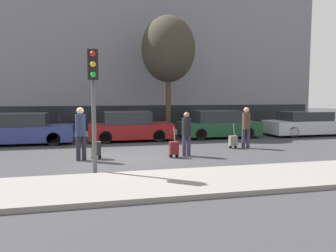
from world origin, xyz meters
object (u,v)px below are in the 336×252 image
object	(u,v)px
parked_car_0	(23,130)
parked_bicycle	(63,127)
trolley_left	(96,149)
parked_car_2	(218,125)
parked_car_3	(306,124)
pedestrian_right	(246,125)
pedestrian_left	(81,130)
trolley_right	(233,141)
bare_tree_near_crossing	(168,50)
parked_car_1	(130,127)
pedestrian_center	(186,131)
traffic_light	(93,87)
trolley_center	(174,148)

from	to	relation	value
parked_car_0	parked_bicycle	distance (m)	3.14
trolley_left	parked_car_2	bearing A→B (deg)	35.29
parked_car_3	parked_car_2	bearing A→B (deg)	177.60
pedestrian_right	pedestrian_left	bearing A→B (deg)	-162.30
parked_bicycle	pedestrian_left	bearing A→B (deg)	-81.24
trolley_right	bare_tree_near_crossing	world-z (taller)	bare_tree_near_crossing
trolley_left	pedestrian_right	world-z (taller)	pedestrian_right
parked_car_0	trolley_right	world-z (taller)	parked_car_0
parked_car_0	parked_bicycle	bearing A→B (deg)	60.46
parked_car_3	bare_tree_near_crossing	bearing A→B (deg)	166.09
parked_car_1	pedestrian_center	distance (m)	4.91
parked_car_0	parked_car_1	xyz separation A→B (m)	(4.87, 0.07, 0.01)
parked_bicycle	traffic_light	bearing A→B (deg)	-80.87
parked_car_1	trolley_left	world-z (taller)	parked_car_1
pedestrian_center	traffic_light	xyz separation A→B (m)	(-3.31, -2.33, 1.54)
trolley_left	pedestrian_right	bearing A→B (deg)	8.75
trolley_right	pedestrian_right	bearing A→B (deg)	-7.81
parked_car_0	parked_bicycle	size ratio (longest dim) A/B	2.45
parked_car_2	trolley_center	distance (m)	6.16
parked_car_0	pedestrian_left	bearing A→B (deg)	-59.73
trolley_left	bare_tree_near_crossing	size ratio (longest dim) A/B	0.18
trolley_center	bare_tree_near_crossing	distance (m)	8.02
pedestrian_center	pedestrian_right	bearing A→B (deg)	2.60
pedestrian_right	parked_car_1	bearing A→B (deg)	150.15
traffic_light	parked_car_2	bearing A→B (deg)	47.51
traffic_light	parked_car_0	bearing A→B (deg)	114.10
parked_car_1	pedestrian_right	bearing A→B (deg)	-37.72
trolley_center	traffic_light	bearing A→B (deg)	-142.43
parked_car_0	trolley_left	world-z (taller)	parked_car_0
parked_car_3	parked_bicycle	bearing A→B (deg)	168.13
trolley_center	parked_bicycle	distance (m)	8.65
traffic_light	bare_tree_near_crossing	world-z (taller)	bare_tree_near_crossing
trolley_left	parked_bicycle	xyz separation A→B (m)	(-1.63, 7.09, 0.13)
parked_car_0	parked_car_2	size ratio (longest dim) A/B	1.04
parked_car_0	traffic_light	distance (m)	7.78
pedestrian_right	trolley_right	bearing A→B (deg)	-179.93
parked_car_2	bare_tree_near_crossing	size ratio (longest dim) A/B	0.64
traffic_light	trolley_center	bearing A→B (deg)	37.57
parked_car_2	parked_car_3	world-z (taller)	parked_car_2
parked_car_3	trolley_right	world-z (taller)	parked_car_3
parked_car_1	bare_tree_near_crossing	xyz separation A→B (m)	(2.38, 1.73, 4.08)
parked_car_3	pedestrian_right	world-z (taller)	pedestrian_right
parked_car_1	parked_bicycle	distance (m)	4.26
parked_car_2	parked_car_3	distance (m)	5.19
parked_car_1	parked_bicycle	world-z (taller)	parked_car_1
trolley_left	traffic_light	xyz separation A→B (m)	(-0.08, -2.55, 2.10)
parked_car_1	bare_tree_near_crossing	world-z (taller)	bare_tree_near_crossing
pedestrian_center	trolley_center	distance (m)	0.79
parked_car_0	parked_bicycle	world-z (taller)	parked_car_0
parked_car_0	parked_car_3	size ratio (longest dim) A/B	0.93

